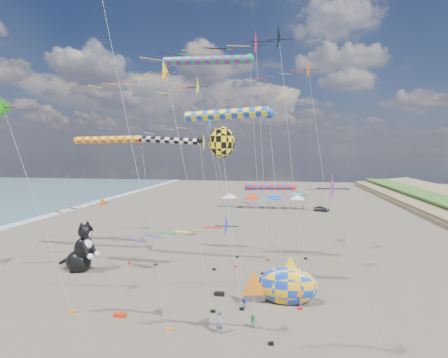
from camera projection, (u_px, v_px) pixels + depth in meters
delta_kite_0 at (239, 44)px, 39.41m from camera, size 16.10×3.20×26.71m
delta_kite_1 at (163, 78)px, 26.90m from camera, size 9.86×1.96×19.80m
delta_kite_2 at (200, 127)px, 41.45m from camera, size 10.55×1.77×17.01m
delta_kite_3 at (261, 45)px, 31.51m from camera, size 14.93×2.64×23.99m
delta_kite_5 at (7, 111)px, 27.23m from camera, size 12.00×2.27×17.35m
delta_kite_6 at (339, 192)px, 18.98m from camera, size 7.87×1.88×11.84m
delta_kite_7 at (91, 205)px, 39.94m from camera, size 8.91×1.51×7.78m
delta_kite_8 at (199, 90)px, 37.60m from camera, size 11.31×2.39×20.79m
delta_kite_9 at (301, 69)px, 37.33m from camera, size 11.69×2.64×23.11m
delta_kite_10 at (217, 228)px, 23.06m from camera, size 8.63×1.70×8.98m
windsock_0 at (110, 140)px, 38.75m from camera, size 9.66×0.80×14.46m
windsock_1 at (173, 141)px, 37.18m from camera, size 8.21×0.69×14.29m
windsock_2 at (210, 61)px, 35.38m from camera, size 10.62×0.94×22.45m
windsock_3 at (272, 188)px, 41.30m from camera, size 7.44×0.68×8.85m
windsock_4 at (231, 115)px, 29.72m from camera, size 8.95×0.90×16.41m
angelfish_kite at (219, 143)px, 29.38m from camera, size 3.74×3.02×14.86m
cat_inflatable at (81, 246)px, 37.01m from camera, size 4.34×2.64×5.50m
fish_inflatable at (287, 286)px, 29.28m from camera, size 6.72×3.19×4.20m
person_adult at (220, 323)px, 24.41m from camera, size 0.71×0.65×1.63m
child_green at (253, 321)px, 25.22m from camera, size 0.55×0.46×1.02m
child_blue at (244, 302)px, 28.60m from camera, size 0.60×0.51×0.97m
kite_bag_0 at (219, 294)px, 30.98m from camera, size 0.90×0.44×0.30m
kite_bag_2 at (296, 273)px, 36.38m from camera, size 0.90×0.44×0.30m
kite_bag_3 at (120, 315)px, 27.01m from camera, size 0.90×0.44×0.30m
tent_row at (263, 194)px, 77.78m from camera, size 19.20×4.20×3.80m
parked_car at (322, 209)px, 73.95m from camera, size 3.55×2.26×1.13m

